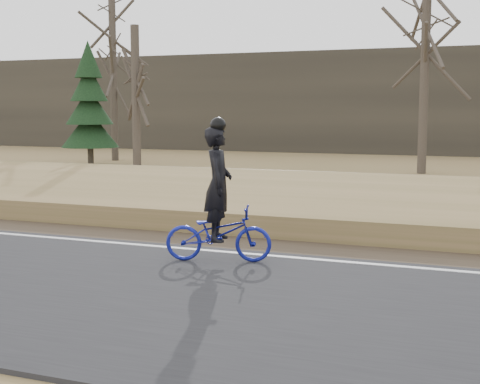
% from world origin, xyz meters
% --- Properties ---
extents(shoulder, '(120.00, 1.60, 0.04)m').
position_xyz_m(shoulder, '(0.00, 1.20, 0.02)').
color(shoulder, '#473A2B').
rests_on(shoulder, ground).
extents(embankment, '(120.00, 5.00, 0.44)m').
position_xyz_m(embankment, '(0.00, 4.20, 0.22)').
color(embankment, olive).
rests_on(embankment, ground).
extents(ballast, '(120.00, 3.00, 0.45)m').
position_xyz_m(ballast, '(0.00, 8.00, 0.23)').
color(ballast, slate).
rests_on(ballast, ground).
extents(railroad, '(120.00, 2.40, 0.29)m').
position_xyz_m(railroad, '(0.00, 8.00, 0.53)').
color(railroad, black).
rests_on(railroad, ballast).
extents(treeline_backdrop, '(120.00, 4.00, 6.00)m').
position_xyz_m(treeline_backdrop, '(0.00, 30.00, 3.00)').
color(treeline_backdrop, '#383328').
rests_on(treeline_backdrop, ground).
extents(cyclist, '(1.85, 1.07, 2.37)m').
position_xyz_m(cyclist, '(5.64, -0.48, 0.84)').
color(cyclist, navy).
rests_on(cyclist, road).
extents(bare_tree_left, '(0.36, 0.36, 8.12)m').
position_xyz_m(bare_tree_left, '(-8.27, 18.82, 4.06)').
color(bare_tree_left, '#484035').
rests_on(bare_tree_left, ground).
extents(bare_tree_near_left, '(0.36, 0.36, 6.04)m').
position_xyz_m(bare_tree_near_left, '(-4.37, 14.25, 3.02)').
color(bare_tree_near_left, '#484035').
rests_on(bare_tree_near_left, ground).
extents(bare_tree_center, '(0.36, 0.36, 9.22)m').
position_xyz_m(bare_tree_center, '(7.01, 17.20, 4.61)').
color(bare_tree_center, '#484035').
rests_on(bare_tree_center, ground).
extents(conifer, '(2.60, 2.60, 5.65)m').
position_xyz_m(conifer, '(-7.56, 15.57, 2.67)').
color(conifer, '#484035').
rests_on(conifer, ground).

